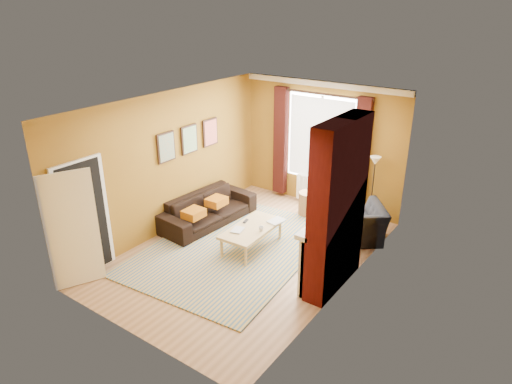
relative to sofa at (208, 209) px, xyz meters
The scene contains 12 objects.
ground 1.55m from the sofa, 20.38° to the right, with size 5.50×5.50×0.00m, color olive.
room_walls 2.33m from the sofa, ahead, with size 3.82×5.54×2.83m.
striped_rug 1.25m from the sofa, 27.43° to the right, with size 3.13×4.12×0.02m.
sofa is the anchor object (origin of this frame).
armchair 2.98m from the sofa, 20.28° to the left, with size 1.14×1.00×0.74m, color black.
coffee_table 1.41m from the sofa, 13.86° to the right, with size 0.71×1.35×0.44m.
wicker_stool 2.18m from the sofa, 46.05° to the left, with size 0.44×0.44×0.52m.
floor_lamp 3.48m from the sofa, 33.71° to the left, with size 0.29×0.29×1.50m.
book_a 1.30m from the sofa, 28.79° to the right, with size 0.20×0.27×0.03m, color #999999.
book_b 1.51m from the sofa, ahead, with size 0.24×0.33×0.03m, color #999999.
mug 1.64m from the sofa, 12.60° to the right, with size 0.09×0.09×0.09m, color #999999.
tv_remote 1.16m from the sofa, 10.84° to the right, with size 0.09×0.17×0.02m.
Camera 1 is at (4.37, -5.97, 4.38)m, focal length 32.00 mm.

